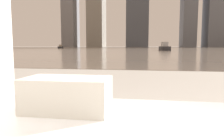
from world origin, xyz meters
name	(u,v)px	position (x,y,z in m)	size (l,w,h in m)	color
towel_stack	(67,95)	(-0.06, 0.82, 0.61)	(0.29, 0.16, 0.12)	silver
harbor_water	(144,48)	(0.00, 62.00, 0.01)	(180.00, 110.00, 0.01)	gray
harbor_boat_0	(60,47)	(-24.65, 62.05, 0.39)	(1.35, 2.97, 1.08)	#2D2D33
harbor_boat_2	(165,47)	(3.24, 35.61, 0.49)	(1.62, 3.75, 1.37)	#2D2D33
skyline_tower_2	(138,2)	(-4.04, 118.00, 23.57)	(11.71, 6.28, 47.15)	#4C515B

